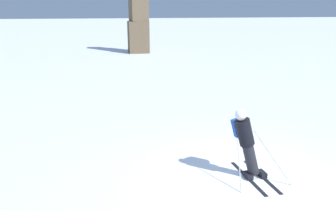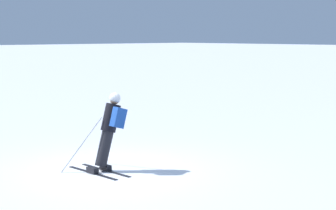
{
  "view_description": "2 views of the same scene",
  "coord_description": "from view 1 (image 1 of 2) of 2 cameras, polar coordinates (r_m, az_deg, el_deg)",
  "views": [
    {
      "loc": [
        -3.26,
        -6.36,
        3.86
      ],
      "look_at": [
        -0.86,
        3.7,
        0.84
      ],
      "focal_mm": 35.0,
      "sensor_mm": 36.0,
      "label": 1
    },
    {
      "loc": [
        7.63,
        9.99,
        3.04
      ],
      "look_at": [
        -0.27,
        1.54,
        1.59
      ],
      "focal_mm": 60.0,
      "sensor_mm": 36.0,
      "label": 2
    }
  ],
  "objects": [
    {
      "name": "ground_plane",
      "position": [
        8.12,
        12.31,
        -12.5
      ],
      "size": [
        300.0,
        300.0,
        0.0
      ],
      "primitive_type": "plane",
      "color": "white"
    },
    {
      "name": "skier",
      "position": [
        7.77,
        13.43,
        -5.95
      ],
      "size": [
        1.3,
        1.7,
        1.79
      ],
      "rotation": [
        0.0,
        0.0,
        0.02
      ],
      "color": "black",
      "rests_on": "ground"
    },
    {
      "name": "rock_pillar",
      "position": [
        30.68,
        -5.24,
        15.39
      ],
      "size": [
        1.82,
        1.6,
        8.16
      ],
      "color": "brown",
      "rests_on": "ground"
    }
  ]
}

